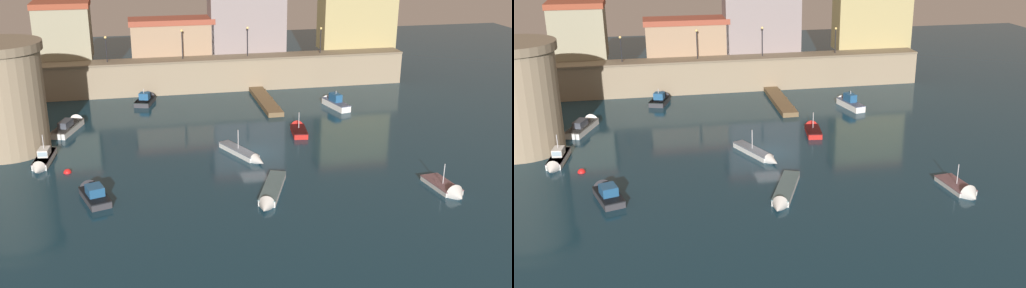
# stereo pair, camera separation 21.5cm
# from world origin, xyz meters

# --- Properties ---
(ground_plane) EXTENTS (132.23, 132.23, 0.00)m
(ground_plane) POSITION_xyz_m (0.00, 0.00, 0.00)
(ground_plane) COLOR #112D3D
(quay_wall) EXTENTS (49.56, 3.33, 4.31)m
(quay_wall) POSITION_xyz_m (0.00, 23.55, 2.17)
(quay_wall) COLOR gray
(quay_wall) RESTS_ON ground
(old_town_backdrop) EXTENTS (48.18, 5.92, 9.66)m
(old_town_backdrop) POSITION_xyz_m (2.03, 27.28, 8.23)
(old_town_backdrop) COLOR gray
(old_town_backdrop) RESTS_ON ground
(fortress_tower) EXTENTS (8.34, 8.34, 10.56)m
(fortress_tower) POSITION_xyz_m (-23.11, 5.50, 5.34)
(fortress_tower) COLOR gray
(fortress_tower) RESTS_ON ground
(pier_dock) EXTENTS (1.83, 11.61, 0.70)m
(pier_dock) POSITION_xyz_m (4.66, 16.23, 0.27)
(pier_dock) COLOR brown
(pier_dock) RESTS_ON ground
(quay_lamp_0) EXTENTS (0.32, 0.32, 3.24)m
(quay_lamp_0) POSITION_xyz_m (-13.94, 23.55, 6.49)
(quay_lamp_0) COLOR black
(quay_lamp_0) RESTS_ON quay_wall
(quay_lamp_1) EXTENTS (0.32, 0.32, 3.75)m
(quay_lamp_1) POSITION_xyz_m (-4.55, 23.55, 6.78)
(quay_lamp_1) COLOR black
(quay_lamp_1) RESTS_ON quay_wall
(quay_lamp_2) EXTENTS (0.32, 0.32, 3.81)m
(quay_lamp_2) POSITION_xyz_m (3.88, 23.55, 6.81)
(quay_lamp_2) COLOR black
(quay_lamp_2) RESTS_ON quay_wall
(quay_lamp_3) EXTENTS (0.32, 0.32, 3.40)m
(quay_lamp_3) POSITION_xyz_m (13.73, 23.55, 6.58)
(quay_lamp_3) COLOR black
(quay_lamp_3) RESTS_ON quay_wall
(moored_boat_0) EXTENTS (2.49, 5.92, 2.24)m
(moored_boat_0) POSITION_xyz_m (12.30, 13.25, 0.56)
(moored_boat_0) COLOR white
(moored_boat_0) RESTS_ON ground
(moored_boat_1) EXTENTS (2.96, 4.80, 2.50)m
(moored_boat_1) POSITION_xyz_m (-9.50, 19.50, 0.42)
(moored_boat_1) COLOR #333338
(moored_boat_1) RESTS_ON ground
(moored_boat_2) EXTENTS (3.75, 6.45, 2.65)m
(moored_boat_2) POSITION_xyz_m (-1.11, -0.83, 0.30)
(moored_boat_2) COLOR silver
(moored_boat_2) RESTS_ON ground
(moored_boat_3) EXTENTS (3.03, 5.28, 1.79)m
(moored_boat_3) POSITION_xyz_m (-14.76, -7.10, 0.43)
(moored_boat_3) COLOR #333338
(moored_boat_3) RESTS_ON ground
(moored_boat_4) EXTENTS (2.11, 4.94, 2.73)m
(moored_boat_4) POSITION_xyz_m (13.80, -12.02, 0.25)
(moored_boat_4) COLOR silver
(moored_boat_4) RESTS_ON ground
(moored_boat_5) EXTENTS (1.97, 4.52, 2.63)m
(moored_boat_5) POSITION_xyz_m (5.73, 5.06, 0.32)
(moored_boat_5) COLOR red
(moored_boat_5) RESTS_ON ground
(moored_boat_6) EXTENTS (4.04, 7.37, 1.30)m
(moored_boat_6) POSITION_xyz_m (-0.70, -9.95, 0.30)
(moored_boat_6) COLOR silver
(moored_boat_6) RESTS_ON ground
(moored_boat_7) EXTENTS (3.59, 6.80, 1.76)m
(moored_boat_7) POSITION_xyz_m (-17.77, 10.98, 0.43)
(moored_boat_7) COLOR white
(moored_boat_7) RESTS_ON ground
(moored_boat_8) EXTENTS (1.88, 5.79, 2.88)m
(moored_boat_8) POSITION_xyz_m (-19.53, 0.92, 0.39)
(moored_boat_8) COLOR white
(moored_boat_8) RESTS_ON ground
(mooring_buoy_0) EXTENTS (0.69, 0.69, 0.69)m
(mooring_buoy_0) POSITION_xyz_m (-17.18, -1.45, 0.00)
(mooring_buoy_0) COLOR red
(mooring_buoy_0) RESTS_ON ground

